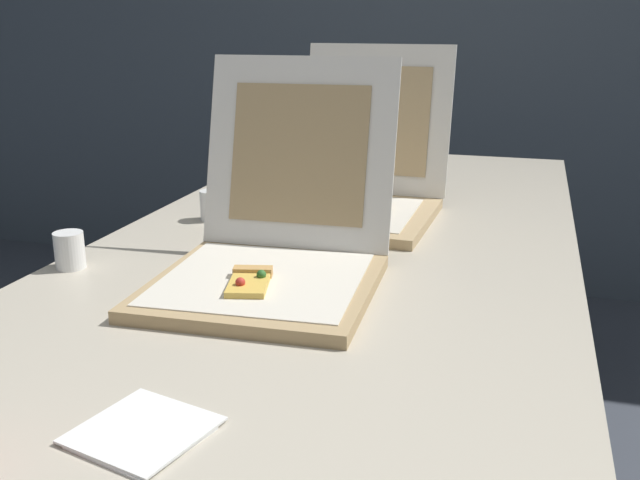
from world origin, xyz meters
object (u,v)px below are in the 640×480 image
at_px(table, 333,266).
at_px(napkin_pile, 143,433).
at_px(pizza_box_middle, 356,192).
at_px(pizza_box_front, 272,253).
at_px(cup_white_near_left, 69,250).
at_px(cup_white_mid, 212,205).

relative_size(table, napkin_pile, 13.42).
bearing_deg(pizza_box_middle, pizza_box_front, -91.82).
relative_size(pizza_box_front, napkin_pile, 2.97).
height_order(cup_white_near_left, cup_white_mid, same).
height_order(table, cup_white_near_left, cup_white_near_left).
bearing_deg(napkin_pile, cup_white_near_left, 131.51).
xyz_separation_m(table, pizza_box_middle, (-0.01, 0.24, 0.10)).
bearing_deg(cup_white_mid, cup_white_near_left, -106.52).
xyz_separation_m(table, cup_white_mid, (-0.31, 0.11, 0.08)).
xyz_separation_m(pizza_box_middle, cup_white_near_left, (-0.42, -0.51, -0.02)).
distance_m(table, cup_white_near_left, 0.51).
height_order(pizza_box_middle, cup_white_near_left, pizza_box_middle).
relative_size(table, cup_white_mid, 32.07).
bearing_deg(cup_white_mid, pizza_box_front, -52.11).
relative_size(pizza_box_front, cup_white_near_left, 7.09).
height_order(table, pizza_box_front, pizza_box_front).
height_order(pizza_box_middle, cup_white_mid, pizza_box_middle).
bearing_deg(pizza_box_front, pizza_box_middle, 83.71).
relative_size(pizza_box_middle, napkin_pile, 2.75).
relative_size(pizza_box_middle, cup_white_mid, 6.57).
xyz_separation_m(pizza_box_middle, napkin_pile, (-0.01, -0.97, -0.05)).
relative_size(cup_white_near_left, cup_white_mid, 1.00).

